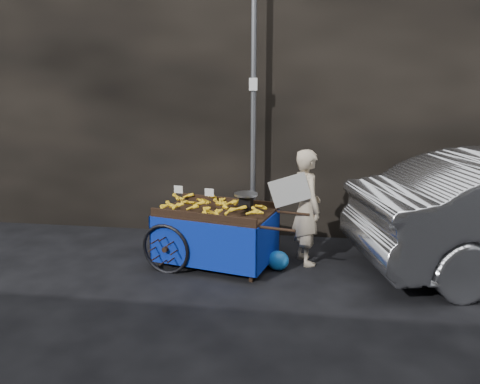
# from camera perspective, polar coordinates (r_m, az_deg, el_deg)

# --- Properties ---
(ground) EXTENTS (80.00, 80.00, 0.00)m
(ground) POSITION_cam_1_polar(r_m,az_deg,el_deg) (6.26, -2.64, -9.65)
(ground) COLOR black
(ground) RESTS_ON ground
(building_wall) EXTENTS (13.50, 2.00, 5.00)m
(building_wall) POSITION_cam_1_polar(r_m,az_deg,el_deg) (8.28, 3.40, 13.76)
(building_wall) COLOR black
(building_wall) RESTS_ON ground
(street_pole) EXTENTS (0.12, 0.10, 4.00)m
(street_pole) POSITION_cam_1_polar(r_m,az_deg,el_deg) (7.01, 1.65, 9.79)
(street_pole) COLOR slate
(street_pole) RESTS_ON ground
(banana_cart) EXTENTS (2.18, 1.34, 1.11)m
(banana_cart) POSITION_cam_1_polar(r_m,az_deg,el_deg) (6.29, -3.34, -2.94)
(banana_cart) COLOR black
(banana_cart) RESTS_ON ground
(vendor) EXTENTS (0.81, 0.68, 1.58)m
(vendor) POSITION_cam_1_polar(r_m,az_deg,el_deg) (6.37, 8.12, -1.83)
(vendor) COLOR #BEAA8D
(vendor) RESTS_ON ground
(plastic_bag) EXTENTS (0.29, 0.23, 0.26)m
(plastic_bag) POSITION_cam_1_polar(r_m,az_deg,el_deg) (6.27, 4.65, -8.33)
(plastic_bag) COLOR blue
(plastic_bag) RESTS_ON ground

